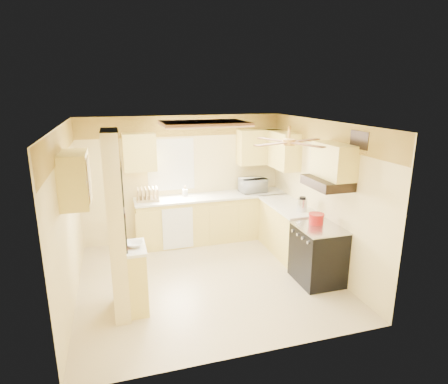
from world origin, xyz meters
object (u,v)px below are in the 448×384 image
object	(u,v)px
microwave	(253,185)
dutch_oven	(316,219)
stove	(318,254)
kettle	(302,204)
bowl	(135,244)

from	to	relation	value
microwave	dutch_oven	bearing A→B (deg)	94.86
stove	dutch_oven	world-z (taller)	dutch_oven
microwave	stove	bearing A→B (deg)	93.43
dutch_oven	kettle	distance (m)	0.58
stove	microwave	world-z (taller)	microwave
dutch_oven	kettle	size ratio (longest dim) A/B	0.97
kettle	stove	bearing A→B (deg)	-96.32
stove	dutch_oven	bearing A→B (deg)	80.26
stove	microwave	distance (m)	2.27
kettle	microwave	bearing A→B (deg)	104.50
bowl	dutch_oven	size ratio (longest dim) A/B	0.94
stove	bowl	world-z (taller)	bowl
stove	microwave	bearing A→B (deg)	97.58
stove	dutch_oven	size ratio (longest dim) A/B	3.69
microwave	kettle	world-z (taller)	microwave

